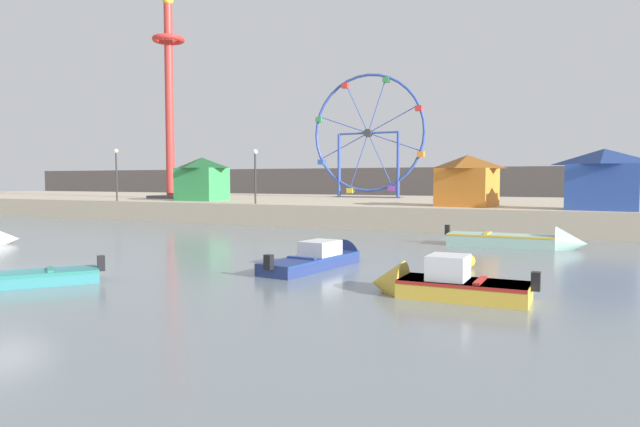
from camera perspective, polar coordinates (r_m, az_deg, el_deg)
name	(u,v)px	position (r m, az deg, el deg)	size (l,w,h in m)	color
ground_plane	(1,278)	(19.28, -29.48, -5.70)	(240.00, 240.00, 0.00)	slate
quay_promenade	(374,208)	(44.80, 5.44, 0.56)	(110.00, 23.33, 1.36)	#B7A88E
distant_town_skyline	(452,186)	(70.29, 13.13, 2.76)	(140.00, 3.00, 4.40)	#564C47
motorboat_teal_painted	(3,280)	(17.62, -29.31, -5.83)	(3.38, 3.98, 1.05)	teal
motorboat_navy_blue	(327,257)	(19.35, 0.72, -4.43)	(1.82, 5.72, 1.26)	navy
motorboat_seafoam	(526,241)	(25.85, 20.01, -2.60)	(5.88, 1.56, 1.38)	#93BCAD
motorboat_mustard_yellow	(437,284)	(14.47, 11.66, -6.95)	(4.12, 1.34, 1.45)	gold
ferris_wheel_blue_frame	(368,136)	(49.66, 4.86, 7.83)	(10.22, 1.20, 10.70)	#334CA8
drop_tower_red_tower	(169,96)	(49.48, -14.94, 11.38)	(2.80, 2.80, 16.73)	#BC332D
carnival_booth_blue_tent	(604,178)	(32.40, 26.66, 3.20)	(3.95, 3.11, 3.13)	#3356B7
carnival_booth_green_kiosk	(202,178)	(43.18, -11.81, 3.51)	(3.57, 3.06, 3.21)	#33934C
carnival_booth_orange_canopy	(467,180)	(34.29, 14.59, 3.32)	(3.62, 3.67, 2.99)	orange
promenade_lamp_near	(255,168)	(36.81, -6.54, 4.61)	(0.32, 0.32, 3.51)	#2D2D33
promenade_lamp_far	(116,167)	(44.03, -19.82, 4.45)	(0.32, 0.32, 3.81)	#2D2D33
mooring_buoy_orange	(468,261)	(19.43, 14.72, -4.64)	(0.44, 0.44, 0.44)	yellow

